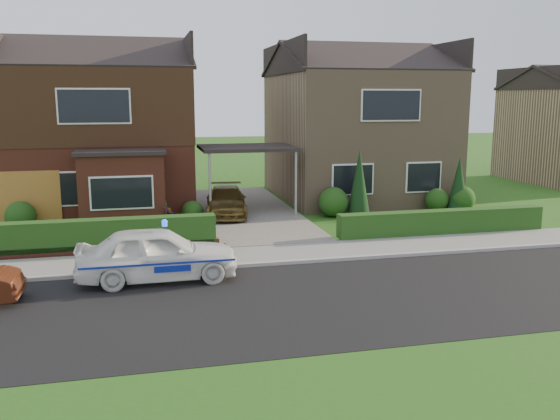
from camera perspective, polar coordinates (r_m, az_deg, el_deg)
name	(u,v)px	position (r m, az deg, el deg)	size (l,w,h in m)	color
ground	(330,299)	(14.29, 4.84, -8.49)	(120.00, 120.00, 0.00)	#1E5316
road	(330,299)	(14.29, 4.84, -8.49)	(60.00, 6.00, 0.02)	black
kerb	(297,262)	(17.06, 1.64, -5.03)	(60.00, 0.16, 0.12)	#9E9993
sidewalk	(288,253)	(18.04, 0.78, -4.18)	(60.00, 2.00, 0.10)	slate
grass_verge	(429,402)	(10.06, 14.15, -17.45)	(60.00, 4.00, 0.01)	#1E5316
driveway	(248,211)	(24.62, -3.14, -0.13)	(3.80, 12.00, 0.12)	#666059
house_left	(102,119)	(26.76, -16.78, 8.40)	(7.50, 9.53, 7.25)	brown
house_right	(356,120)	(28.64, 7.31, 8.59)	(7.50, 8.06, 7.25)	#907258
carport_link	(247,149)	(24.22, -3.18, 5.89)	(3.80, 3.00, 2.77)	black
garage_door	(29,200)	(23.40, -22.98, 0.92)	(2.20, 0.10, 2.10)	#8E5A1F
dwarf_wall	(92,251)	(18.72, -17.69, -3.74)	(7.70, 0.25, 0.36)	brown
hedge_left	(92,255)	(18.91, -17.62, -4.16)	(7.50, 0.55, 0.90)	#123310
hedge_right	(441,236)	(21.28, 15.27, -2.39)	(7.50, 0.55, 0.80)	#123310
shrub_left_far	(21,216)	(23.08, -23.69, -0.55)	(1.08, 1.08, 1.08)	#123310
shrub_left_mid	(149,209)	(22.47, -12.46, 0.14)	(1.32, 1.32, 1.32)	#123310
shrub_left_near	(192,212)	(22.88, -8.44, -0.15)	(0.84, 0.84, 0.84)	#123310
shrub_right_near	(333,202)	(23.78, 5.15, 0.78)	(1.20, 1.20, 1.20)	#123310
shrub_right_mid	(437,200)	(25.70, 14.85, 0.94)	(0.96, 0.96, 0.96)	#123310
shrub_right_far	(462,199)	(25.92, 17.12, 1.04)	(1.08, 1.08, 1.08)	#123310
conifer_a	(359,184)	(23.82, 7.62, 2.45)	(0.90, 0.90, 2.60)	black
conifer_b	(458,186)	(25.74, 16.80, 2.25)	(0.90, 0.90, 2.20)	black
police_car	(158,254)	(15.72, -11.70, -4.19)	(3.80, 4.15, 1.57)	white
driveway_car	(226,201)	(23.57, -5.20, 0.87)	(1.55, 3.81, 1.10)	brown
potted_plant_b	(87,221)	(22.32, -18.11, -0.99)	(0.40, 0.32, 0.73)	gray
potted_plant_c	(169,218)	(21.70, -10.68, -0.81)	(0.47, 0.47, 0.84)	gray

